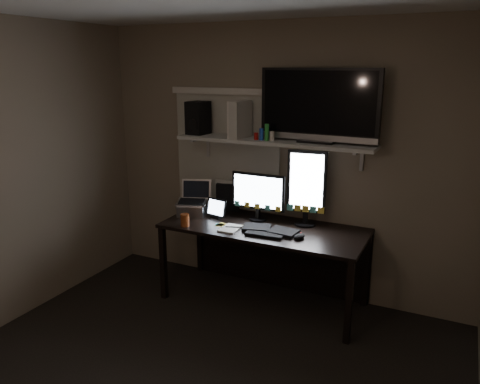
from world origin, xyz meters
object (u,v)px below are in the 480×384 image
Objects in this scene: tv at (319,106)px; mouse at (299,236)px; tablet at (217,208)px; keyboard at (270,230)px; laptop at (192,199)px; game_console at (240,119)px; cup at (185,220)px; desk at (269,241)px; speaker at (198,118)px; monitor_portrait at (307,188)px; monitor_landscape at (258,197)px.

mouse is at bearing -88.84° from tv.
mouse is 0.89m from tablet.
tv reaches higher than keyboard.
laptop is 0.96× the size of game_console.
cup is at bearing -169.33° from keyboard.
desk is 0.30m from keyboard.
game_console reaches higher than speaker.
game_console is 0.46m from speaker.
mouse is at bearing -85.83° from monitor_portrait.
keyboard is 0.76m from cup.
game_console is at bearing 1.26° from laptop.
tablet is at bearing -27.09° from speaker.
monitor_portrait is (0.32, 0.08, 0.52)m from desk.
monitor_portrait is 5.91× the size of mouse.
monitor_landscape is at bearing 40.22° from cup.
desk is at bearing -0.86° from game_console.
keyboard is 2.30× the size of tablet.
speaker is (-0.66, 0.07, 0.68)m from monitor_landscape.
game_console reaches higher than desk.
game_console is (-0.42, 0.26, 0.90)m from keyboard.
desk is 0.51m from mouse.
tablet is at bearing -162.60° from monitor_landscape.
cup is (-0.15, -0.32, -0.04)m from tablet.
monitor_landscape is 0.65m from laptop.
monitor_portrait reaches higher than mouse.
tablet is at bearing -133.46° from game_console.
speaker is (-0.03, 0.21, 0.74)m from laptop.
keyboard is (-0.22, -0.30, -0.33)m from monitor_portrait.
keyboard is at bearing -130.28° from tv.
monitor_portrait reaches higher than tablet.
speaker is at bearing 173.40° from desk.
keyboard is at bearing -176.51° from mouse.
monitor_landscape is 0.74× the size of monitor_portrait.
monitor_landscape reaches higher than mouse.
laptop is at bearing -171.21° from desk.
monitor_landscape is at bearing 127.86° from keyboard.
monitor_landscape is 4.56× the size of cup.
cup is at bearing -151.03° from tv.
tv is (1.14, 0.22, 0.90)m from laptop.
monitor_landscape is 0.41m from tablet.
speaker is (-0.78, 0.09, 1.08)m from desk.
cup reaches higher than mouse.
desk is 8.36× the size of tablet.
tv is at bearing 12.11° from game_console.
speaker reaches higher than mouse.
tablet is (-0.37, -0.11, -0.13)m from monitor_landscape.
monitor_portrait is at bearing 14.84° from desk.
laptop is 0.77m from speaker.
tv reaches higher than game_console.
keyboard is 0.61m from tablet.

